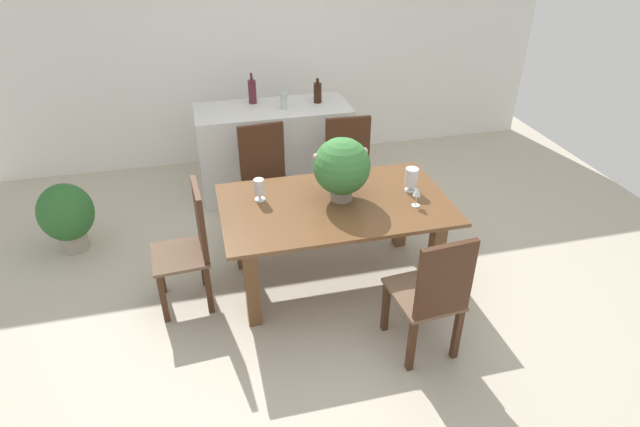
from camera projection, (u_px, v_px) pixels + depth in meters
name	position (u px, v px, depth m)	size (l,w,h in m)	color
ground_plane	(333.00, 277.00, 4.45)	(7.04, 7.04, 0.00)	#BCB29E
back_wall	(275.00, 46.00, 5.93)	(6.40, 0.10, 2.60)	white
dining_table	(335.00, 218.00, 4.12)	(1.76, 1.05, 0.74)	brown
chair_far_left	(265.00, 175.00, 4.86)	(0.50, 0.48, 1.01)	#422616
chair_head_end	(191.00, 242.00, 3.93)	(0.44, 0.46, 1.00)	#422616
chair_near_right	(433.00, 293.00, 3.44)	(0.46, 0.51, 1.00)	#422616
chair_far_right	(349.00, 165.00, 5.01)	(0.48, 0.42, 1.01)	#422616
flower_centerpiece	(342.00, 167.00, 3.96)	(0.44, 0.44, 0.50)	gray
crystal_vase_left	(259.00, 188.00, 4.03)	(0.08, 0.08, 0.18)	silver
crystal_vase_center_near	(411.00, 178.00, 4.16)	(0.10, 0.10, 0.20)	silver
wine_glass	(417.00, 193.00, 3.95)	(0.06, 0.06, 0.16)	silver
kitchen_counter	(274.00, 150.00, 5.54)	(1.55, 0.65, 0.93)	silver
wine_bottle_tall	(318.00, 93.00, 5.37)	(0.08, 0.08, 0.25)	black
wine_bottle_amber	(284.00, 100.00, 5.21)	(0.07, 0.07, 0.26)	#B2BFB7
wine_bottle_clear	(252.00, 91.00, 5.34)	(0.08, 0.08, 0.31)	#511E28
potted_plant_floor	(66.00, 215.00, 4.63)	(0.47, 0.47, 0.64)	#9E9384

